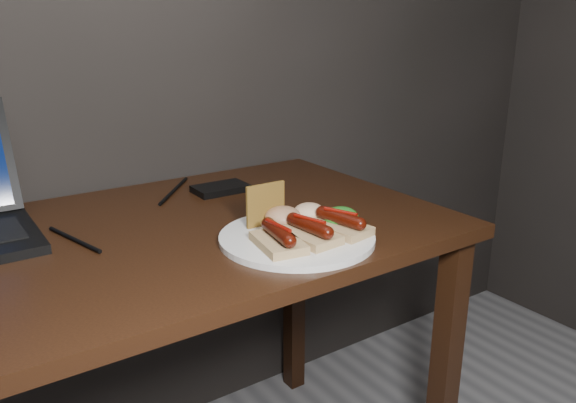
{
  "coord_description": "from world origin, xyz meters",
  "views": [
    {
      "loc": [
        -0.26,
        0.38,
        1.15
      ],
      "look_at": [
        0.31,
        1.22,
        0.82
      ],
      "focal_mm": 35.0,
      "sensor_mm": 36.0,
      "label": 1
    }
  ],
  "objects": [
    {
      "name": "desk",
      "position": [
        0.0,
        1.38,
        0.66
      ],
      "size": [
        1.4,
        0.7,
        0.75
      ],
      "color": "black",
      "rests_on": "ground"
    },
    {
      "name": "hard_drive",
      "position": [
        0.34,
        1.55,
        0.76
      ],
      "size": [
        0.13,
        0.08,
        0.02
      ],
      "primitive_type": "cube",
      "rotation": [
        0.0,
        0.0,
        -0.01
      ],
      "color": "black",
      "rests_on": "desk"
    },
    {
      "name": "desk_cables",
      "position": [
        0.01,
        1.52,
        0.75
      ],
      "size": [
        0.89,
        0.37,
        0.01
      ],
      "color": "black",
      "rests_on": "desk"
    },
    {
      "name": "plate",
      "position": [
        0.31,
        1.19,
        0.76
      ],
      "size": [
        0.36,
        0.36,
        0.01
      ],
      "primitive_type": "cylinder",
      "rotation": [
        0.0,
        0.0,
        -0.27
      ],
      "color": "white",
      "rests_on": "desk"
    },
    {
      "name": "bread_sausage_left",
      "position": [
        0.25,
        1.15,
        0.78
      ],
      "size": [
        0.09,
        0.13,
        0.04
      ],
      "color": "tan",
      "rests_on": "plate"
    },
    {
      "name": "bread_sausage_center",
      "position": [
        0.31,
        1.15,
        0.78
      ],
      "size": [
        0.08,
        0.12,
        0.04
      ],
      "color": "tan",
      "rests_on": "plate"
    },
    {
      "name": "bread_sausage_right",
      "position": [
        0.39,
        1.15,
        0.78
      ],
      "size": [
        0.09,
        0.13,
        0.04
      ],
      "color": "tan",
      "rests_on": "plate"
    },
    {
      "name": "crispbread",
      "position": [
        0.29,
        1.26,
        0.8
      ],
      "size": [
        0.08,
        0.01,
        0.08
      ],
      "primitive_type": "cube",
      "color": "olive",
      "rests_on": "plate"
    },
    {
      "name": "salad_greens",
      "position": [
        0.41,
        1.17,
        0.78
      ],
      "size": [
        0.07,
        0.07,
        0.04
      ],
      "primitive_type": "ellipsoid",
      "color": "#105316",
      "rests_on": "plate"
    },
    {
      "name": "salsa_mound",
      "position": [
        0.31,
        1.24,
        0.78
      ],
      "size": [
        0.07,
        0.07,
        0.04
      ],
      "primitive_type": "ellipsoid",
      "color": "maroon",
      "rests_on": "plate"
    },
    {
      "name": "coleslaw_mound",
      "position": [
        0.38,
        1.24,
        0.78
      ],
      "size": [
        0.06,
        0.06,
        0.04
      ],
      "primitive_type": "ellipsoid",
      "color": "beige",
      "rests_on": "plate"
    }
  ]
}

